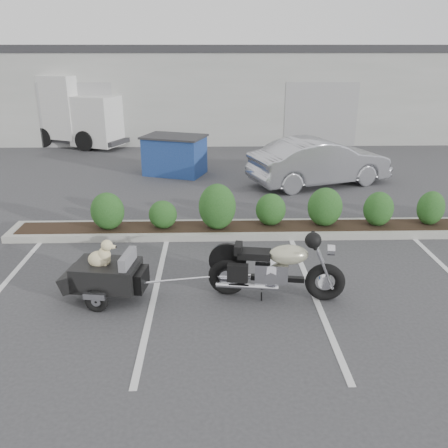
{
  "coord_description": "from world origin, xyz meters",
  "views": [
    {
      "loc": [
        -0.51,
        -7.71,
        3.94
      ],
      "look_at": [
        -0.29,
        0.77,
        0.75
      ],
      "focal_mm": 38.0,
      "sensor_mm": 36.0,
      "label": 1
    }
  ],
  "objects_px": {
    "sedan": "(320,162)",
    "dumpster": "(175,155)",
    "motorcycle": "(276,269)",
    "pet_trailer": "(106,274)",
    "delivery_truck": "(60,111)"
  },
  "relations": [
    {
      "from": "sedan",
      "to": "dumpster",
      "type": "xyz_separation_m",
      "value": [
        -4.44,
        1.37,
        -0.06
      ]
    },
    {
      "from": "motorcycle",
      "to": "pet_trailer",
      "type": "height_order",
      "value": "motorcycle"
    },
    {
      "from": "motorcycle",
      "to": "sedan",
      "type": "relative_size",
      "value": 0.53
    },
    {
      "from": "delivery_truck",
      "to": "pet_trailer",
      "type": "bearing_deg",
      "value": -47.77
    },
    {
      "from": "sedan",
      "to": "pet_trailer",
      "type": "bearing_deg",
      "value": 124.38
    },
    {
      "from": "motorcycle",
      "to": "delivery_truck",
      "type": "xyz_separation_m",
      "value": [
        -7.45,
        13.68,
        0.85
      ]
    },
    {
      "from": "pet_trailer",
      "to": "dumpster",
      "type": "bearing_deg",
      "value": 94.7
    },
    {
      "from": "pet_trailer",
      "to": "delivery_truck",
      "type": "distance_m",
      "value": 14.46
    },
    {
      "from": "motorcycle",
      "to": "pet_trailer",
      "type": "xyz_separation_m",
      "value": [
        -2.78,
        0.03,
        -0.07
      ]
    },
    {
      "from": "motorcycle",
      "to": "delivery_truck",
      "type": "bearing_deg",
      "value": 127.06
    },
    {
      "from": "pet_trailer",
      "to": "dumpster",
      "type": "height_order",
      "value": "dumpster"
    },
    {
      "from": "motorcycle",
      "to": "sedan",
      "type": "height_order",
      "value": "sedan"
    },
    {
      "from": "dumpster",
      "to": "delivery_truck",
      "type": "bearing_deg",
      "value": 152.98
    },
    {
      "from": "dumpster",
      "to": "pet_trailer",
      "type": "bearing_deg",
      "value": -74.59
    },
    {
      "from": "pet_trailer",
      "to": "dumpster",
      "type": "xyz_separation_m",
      "value": [
        0.54,
        8.21,
        0.18
      ]
    }
  ]
}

